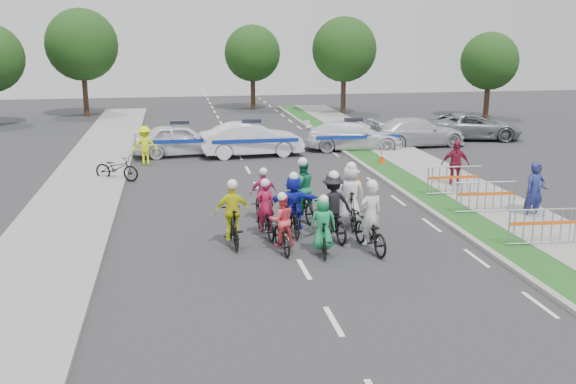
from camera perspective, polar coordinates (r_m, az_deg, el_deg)
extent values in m
plane|color=#28282B|center=(16.08, 1.44, -6.90)|extent=(90.00, 90.00, 0.00)
cube|color=gray|center=(22.07, 11.87, -1.20)|extent=(0.20, 60.00, 0.12)
cube|color=#174A18|center=(22.34, 13.53, -1.12)|extent=(1.20, 60.00, 0.11)
cube|color=gray|center=(23.11, 17.63, -0.86)|extent=(2.40, 60.00, 0.13)
cube|color=gray|center=(20.80, -19.34, -2.63)|extent=(3.00, 60.00, 0.13)
imported|color=black|center=(17.41, 7.26, -3.57)|extent=(0.93, 2.02, 1.02)
imported|color=silver|center=(17.22, 7.36, -1.97)|extent=(0.67, 0.49, 1.70)
sphere|color=white|center=(16.97, 7.50, 0.61)|extent=(0.30, 0.30, 0.30)
imported|color=black|center=(17.03, 3.08, -4.02)|extent=(0.60, 1.61, 0.95)
imported|color=#1B9953|center=(16.86, 3.13, -2.73)|extent=(0.74, 0.52, 1.42)
sphere|color=white|center=(16.63, 3.20, -0.66)|extent=(0.25, 0.25, 0.25)
imported|color=black|center=(17.26, -0.58, -3.91)|extent=(0.69, 1.67, 0.85)
imported|color=#F3434D|center=(17.07, -0.56, -2.48)|extent=(0.73, 0.59, 1.42)
sphere|color=white|center=(16.85, -0.54, -0.43)|extent=(0.25, 0.25, 0.25)
imported|color=black|center=(17.73, -4.92, -3.08)|extent=(0.61, 1.83, 1.09)
imported|color=yellow|center=(17.55, -4.93, -1.72)|extent=(0.98, 0.45, 1.63)
sphere|color=white|center=(17.31, -4.97, 0.68)|extent=(0.28, 0.28, 0.28)
imported|color=black|center=(18.33, 3.95, -2.57)|extent=(0.96, 2.04, 1.03)
imported|color=black|center=(18.14, 4.01, -1.03)|extent=(1.19, 0.79, 1.72)
sphere|color=white|center=(17.90, 4.09, 1.45)|extent=(0.30, 0.30, 0.30)
imported|color=black|center=(18.64, 0.46, -2.18)|extent=(0.51, 1.80, 1.08)
imported|color=#1A25C7|center=(18.47, 0.49, -0.88)|extent=(1.50, 0.48, 1.62)
sphere|color=white|center=(18.24, 0.52, 1.37)|extent=(0.28, 0.28, 0.28)
imported|color=black|center=(18.48, -2.04, -2.63)|extent=(0.81, 1.76, 0.89)
imported|color=#AD153A|center=(18.30, -2.03, -1.25)|extent=(0.58, 0.42, 1.49)
sphere|color=white|center=(18.09, -2.03, 0.80)|extent=(0.26, 0.26, 0.26)
imported|color=black|center=(19.46, 5.49, -1.43)|extent=(0.68, 1.96, 1.15)
imported|color=white|center=(19.29, 5.56, -0.13)|extent=(0.88, 0.61, 1.73)
sphere|color=white|center=(19.06, 5.66, 2.24)|extent=(0.30, 0.30, 0.30)
imported|color=black|center=(20.14, 1.23, -1.01)|extent=(0.99, 2.05, 1.03)
imported|color=#178156|center=(19.96, 1.26, 0.40)|extent=(0.93, 0.78, 1.72)
sphere|color=white|center=(19.74, 1.31, 2.67)|extent=(0.30, 0.30, 0.30)
imported|color=black|center=(20.07, -2.22, -1.16)|extent=(0.71, 1.67, 0.97)
imported|color=#DE3D8C|center=(19.92, -2.21, -0.02)|extent=(0.90, 0.49, 1.46)
sphere|color=white|center=(19.72, -2.20, 1.82)|extent=(0.25, 0.25, 0.25)
imported|color=white|center=(31.05, -9.55, 4.61)|extent=(4.60, 2.21, 1.52)
imported|color=white|center=(30.53, -3.26, 4.68)|extent=(4.92, 2.03, 1.58)
imported|color=white|center=(32.34, 5.82, 5.02)|extent=(5.15, 2.64, 1.43)
imported|color=silver|center=(33.87, 11.42, 5.25)|extent=(5.13, 2.34, 1.45)
imported|color=slate|center=(36.80, 16.15, 5.64)|extent=(5.56, 3.50, 1.43)
imported|color=navy|center=(21.51, 21.10, 0.10)|extent=(0.73, 0.54, 1.82)
imported|color=#505055|center=(21.95, 21.20, 0.19)|extent=(0.88, 0.72, 1.70)
imported|color=maroon|center=(24.90, 14.65, 2.39)|extent=(1.12, 0.60, 1.82)
imported|color=#EBFF0D|center=(29.18, -12.60, 4.07)|extent=(1.16, 0.73, 1.73)
cube|color=#F24C0C|center=(25.22, 6.04, 0.83)|extent=(0.40, 0.40, 0.03)
cone|color=#F24C0C|center=(25.14, 6.06, 1.57)|extent=(0.36, 0.36, 0.70)
cylinder|color=silver|center=(25.12, 6.07, 1.79)|extent=(0.29, 0.29, 0.08)
cube|color=#F24C0C|center=(28.69, 8.30, 2.37)|extent=(0.40, 0.40, 0.03)
cone|color=#F24C0C|center=(28.63, 8.32, 3.03)|extent=(0.36, 0.36, 0.70)
cylinder|color=silver|center=(28.61, 8.33, 3.23)|extent=(0.29, 0.29, 0.08)
imported|color=black|center=(26.33, -14.98, 2.07)|extent=(1.99, 1.47, 1.00)
cylinder|color=#382619|center=(46.48, 4.94, 8.91)|extent=(0.36, 0.36, 3.25)
sphere|color=#163B12|center=(46.32, 5.02, 12.51)|extent=(4.55, 4.55, 4.55)
cylinder|color=#382619|center=(46.03, 17.25, 7.97)|extent=(0.36, 0.36, 2.75)
sphere|color=#163B12|center=(45.87, 17.48, 11.05)|extent=(3.85, 3.85, 3.85)
cylinder|color=#382619|center=(47.25, -17.58, 8.55)|extent=(0.36, 0.36, 3.50)
sphere|color=#163B12|center=(47.09, -17.87, 12.36)|extent=(4.90, 4.90, 4.90)
cylinder|color=#382619|center=(49.26, -3.13, 9.08)|extent=(0.36, 0.36, 3.00)
sphere|color=#163B12|center=(49.10, -3.18, 12.22)|extent=(4.20, 4.20, 4.20)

